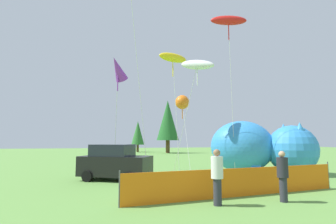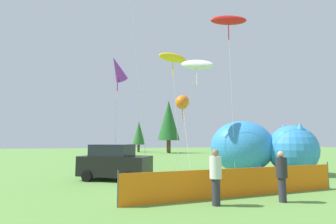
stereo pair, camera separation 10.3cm
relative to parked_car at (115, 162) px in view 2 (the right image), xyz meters
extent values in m
plane|color=#609342|center=(3.90, -2.86, -0.97)|extent=(120.00, 120.00, 0.00)
cube|color=black|center=(0.04, -0.02, -0.18)|extent=(4.26, 3.38, 1.08)
cube|color=#1E232D|center=(-0.13, 0.07, 0.69)|extent=(2.65, 2.46, 0.65)
cylinder|color=black|center=(1.51, 0.23, -0.67)|extent=(0.64, 0.50, 0.59)
cylinder|color=black|center=(0.69, -1.36, -0.67)|extent=(0.64, 0.50, 0.59)
cylinder|color=black|center=(-0.62, 1.32, -0.67)|extent=(0.64, 0.50, 0.59)
cylinder|color=black|center=(-1.43, -0.27, -0.67)|extent=(0.64, 0.50, 0.59)
cube|color=#1959A5|center=(7.24, -2.66, -0.57)|extent=(0.68, 0.68, 0.03)
cube|color=#1959A5|center=(7.33, -2.42, -0.33)|extent=(0.49, 0.20, 0.48)
cylinder|color=#A5A5AD|center=(7.38, -2.95, -0.77)|extent=(0.02, 0.02, 0.40)
cylinder|color=#A5A5AD|center=(6.95, -2.79, -0.77)|extent=(0.02, 0.02, 0.40)
cylinder|color=#A5A5AD|center=(7.53, -2.52, -0.77)|extent=(0.02, 0.02, 0.40)
cylinder|color=#A5A5AD|center=(7.10, -2.37, -0.77)|extent=(0.02, 0.02, 0.40)
ellipsoid|color=#338CD8|center=(8.66, 1.58, 0.80)|extent=(5.48, 5.23, 3.54)
ellipsoid|color=white|center=(8.66, 1.58, 0.01)|extent=(3.71, 3.68, 1.60)
sphere|color=#338CD8|center=(11.41, -0.05, 0.63)|extent=(3.19, 3.19, 3.19)
cone|color=#338CD8|center=(11.41, 0.74, 1.90)|extent=(0.89, 0.89, 0.96)
cone|color=#338CD8|center=(11.41, -0.85, 1.90)|extent=(0.89, 0.89, 0.96)
cube|color=orange|center=(4.84, -5.38, -0.41)|extent=(9.64, 1.43, 1.11)
cylinder|color=#4C4C51|center=(0.03, -6.07, -0.36)|extent=(0.05, 0.05, 1.22)
cylinder|color=#4C4C51|center=(9.66, -4.69, -0.36)|extent=(0.05, 0.05, 1.22)
cylinder|color=#2D2D38|center=(3.34, -6.53, -0.51)|extent=(0.28, 0.28, 0.91)
cylinder|color=silver|center=(3.34, -6.53, 0.32)|extent=(0.42, 0.42, 0.76)
sphere|color=#8C6647|center=(3.34, -6.53, 0.82)|extent=(0.25, 0.25, 0.25)
cylinder|color=#2D2D38|center=(5.89, -6.57, -0.53)|extent=(0.27, 0.27, 0.87)
cylinder|color=#26262D|center=(5.89, -6.57, 0.26)|extent=(0.40, 0.40, 0.72)
sphere|color=tan|center=(5.89, -6.57, 0.74)|extent=(0.24, 0.24, 0.24)
cylinder|color=silver|center=(3.91, 1.37, 2.92)|extent=(0.34, 0.54, 7.79)
ellipsoid|color=yellow|center=(3.75, 1.62, 6.82)|extent=(2.11, 1.04, 0.77)
cylinder|color=yellow|center=(3.75, 1.62, 6.12)|extent=(0.06, 0.06, 1.20)
cylinder|color=silver|center=(1.16, -1.06, 4.66)|extent=(1.46, 1.95, 11.26)
cylinder|color=silver|center=(4.48, 1.34, 2.47)|extent=(0.85, 2.89, 6.89)
ellipsoid|color=white|center=(4.89, -0.09, 5.91)|extent=(2.10, 2.23, 1.14)
cylinder|color=white|center=(4.89, -0.09, 5.21)|extent=(0.06, 0.06, 1.20)
cylinder|color=silver|center=(5.00, 2.78, 1.59)|extent=(0.18, 2.52, 5.12)
sphere|color=orange|center=(5.08, 4.03, 4.14)|extent=(1.09, 1.09, 1.09)
cylinder|color=orange|center=(5.08, 4.03, 3.44)|extent=(0.06, 0.06, 1.20)
cylinder|color=silver|center=(0.03, 1.18, 2.20)|extent=(0.08, 2.50, 6.35)
cone|color=purple|center=(0.06, -0.06, 5.37)|extent=(1.47, 1.58, 1.56)
cylinder|color=purple|center=(0.06, -0.06, 4.67)|extent=(0.06, 0.06, 1.20)
cylinder|color=silver|center=(7.33, 0.23, 4.01)|extent=(0.62, 0.82, 9.95)
ellipsoid|color=red|center=(7.04, -0.16, 8.98)|extent=(2.38, 1.35, 0.79)
cylinder|color=red|center=(7.04, -0.16, 8.28)|extent=(0.06, 0.06, 1.20)
cylinder|color=brown|center=(4.75, 32.97, -0.30)|extent=(0.43, 0.43, 1.34)
cone|color=#2D6B2D|center=(4.75, 32.97, 2.52)|extent=(2.36, 2.36, 4.29)
cylinder|color=brown|center=(9.34, 28.32, 0.10)|extent=(0.68, 0.68, 2.13)
cone|color=#236028|center=(9.34, 28.32, 4.58)|extent=(3.76, 3.76, 6.83)
camera|label=1|loc=(-0.34, -15.18, 1.28)|focal=28.00mm
camera|label=2|loc=(-0.24, -15.20, 1.28)|focal=28.00mm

